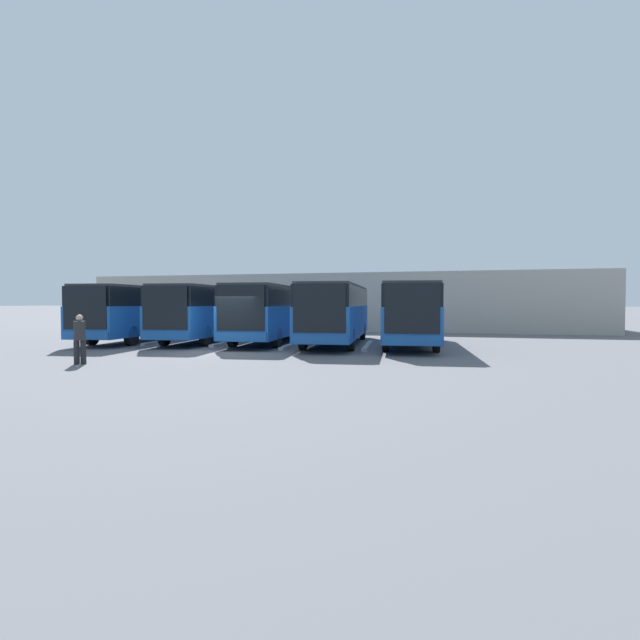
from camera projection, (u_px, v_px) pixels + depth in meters
name	position (u px, v px, depth m)	size (l,w,h in m)	color
ground_plane	(224.00, 352.00, 22.14)	(600.00, 600.00, 0.00)	#5B5B60
bus_0	(410.00, 312.00, 25.75)	(3.72, 11.58, 3.13)	#19519E
curb_divider_0	(367.00, 346.00, 24.68)	(0.24, 5.02, 0.15)	#B2B2AD
bus_1	(336.00, 311.00, 26.40)	(3.72, 11.58, 3.13)	#19519E
curb_divider_1	(292.00, 345.00, 25.33)	(0.24, 5.02, 0.15)	#B2B2AD
bus_2	(273.00, 311.00, 27.88)	(3.72, 11.58, 3.13)	#19519E
curb_divider_2	(228.00, 342.00, 26.82)	(0.24, 5.02, 0.15)	#B2B2AD
bus_3	(211.00, 311.00, 28.82)	(3.72, 11.58, 3.13)	#19519E
curb_divider_3	(165.00, 341.00, 27.76)	(0.24, 5.02, 0.15)	#B2B2AD
bus_4	(145.00, 311.00, 29.09)	(3.72, 11.58, 3.13)	#19519E
pedestrian	(80.00, 338.00, 17.87)	(0.55, 0.55, 1.79)	black
station_building	(338.00, 302.00, 43.26)	(41.54, 12.55, 4.51)	#A8A399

